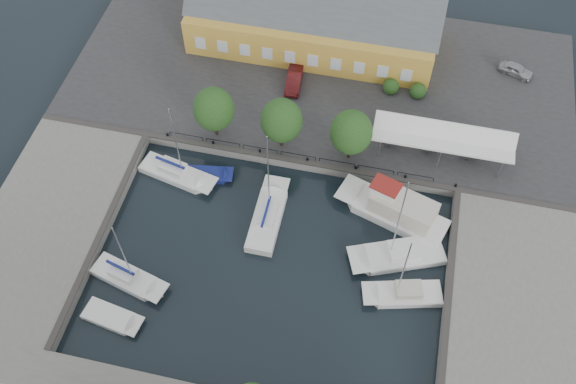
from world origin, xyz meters
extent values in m
plane|color=black|center=(0.00, 0.00, 0.00)|extent=(140.00, 140.00, 0.00)
cube|color=#2D2D30|center=(0.00, 23.00, 0.50)|extent=(56.00, 26.00, 1.00)
cube|color=slate|center=(-22.00, -2.00, 0.50)|extent=(12.00, 24.00, 1.00)
cube|color=slate|center=(22.00, -2.00, 0.50)|extent=(12.00, 24.00, 1.00)
cube|color=#383533|center=(0.00, 10.30, 1.06)|extent=(56.00, 0.60, 0.12)
cube|color=#383533|center=(-16.30, -2.00, 1.06)|extent=(0.60, 24.00, 0.12)
cube|color=#383533|center=(16.30, -2.00, 1.06)|extent=(0.60, 24.00, 0.12)
cylinder|color=black|center=(-14.00, 10.60, 1.20)|extent=(0.24, 0.24, 0.40)
cylinder|color=black|center=(-9.00, 10.60, 1.20)|extent=(0.24, 0.24, 0.40)
cylinder|color=black|center=(-4.00, 10.60, 1.20)|extent=(0.24, 0.24, 0.40)
cylinder|color=black|center=(1.00, 10.60, 1.20)|extent=(0.24, 0.24, 0.40)
cylinder|color=black|center=(6.00, 10.60, 1.20)|extent=(0.24, 0.24, 0.40)
cylinder|color=black|center=(11.00, 10.60, 1.20)|extent=(0.24, 0.24, 0.40)
cylinder|color=black|center=(16.00, 10.60, 1.20)|extent=(0.24, 0.24, 0.40)
cube|color=gold|center=(-2.00, 28.00, 3.25)|extent=(28.00, 10.00, 4.50)
cube|color=#474C51|center=(-2.00, 28.00, 6.75)|extent=(28.56, 7.60, 7.60)
cube|color=white|center=(14.00, 14.50, 3.70)|extent=(14.00, 4.00, 0.25)
cylinder|color=silver|center=(8.00, 12.70, 2.35)|extent=(0.10, 0.10, 2.70)
cylinder|color=silver|center=(8.00, 16.30, 2.35)|extent=(0.10, 0.10, 2.70)
cylinder|color=silver|center=(14.00, 12.70, 2.35)|extent=(0.10, 0.10, 2.70)
cylinder|color=silver|center=(14.00, 16.30, 2.35)|extent=(0.10, 0.10, 2.70)
cylinder|color=silver|center=(20.00, 12.70, 2.35)|extent=(0.10, 0.10, 2.70)
cylinder|color=silver|center=(20.00, 16.30, 2.35)|extent=(0.10, 0.10, 2.70)
cylinder|color=black|center=(-9.00, 12.00, 2.05)|extent=(0.30, 0.30, 2.10)
ellipsoid|color=#1E4518|center=(-9.00, 12.00, 4.88)|extent=(4.20, 4.20, 4.83)
cylinder|color=black|center=(-2.00, 12.00, 2.05)|extent=(0.30, 0.30, 2.10)
ellipsoid|color=#1E4518|center=(-2.00, 12.00, 4.88)|extent=(4.20, 4.20, 4.83)
cylinder|color=black|center=(5.00, 12.00, 2.05)|extent=(0.30, 0.30, 2.10)
ellipsoid|color=#1E4518|center=(5.00, 12.00, 4.88)|extent=(4.20, 4.20, 4.83)
imported|color=#ADB0B5|center=(21.43, 27.97, 1.66)|extent=(4.15, 2.74, 1.31)
imported|color=#561316|center=(-2.63, 20.82, 1.76)|extent=(1.94, 4.69, 1.51)
cube|color=white|center=(-1.44, 2.88, 0.15)|extent=(2.70, 7.09, 1.50)
cube|color=white|center=(-1.44, 3.77, 0.94)|extent=(2.61, 8.51, 0.08)
cube|color=white|center=(-1.44, 3.06, 1.40)|extent=(1.82, 2.84, 0.90)
cylinder|color=silver|center=(-1.45, 4.30, 6.21)|extent=(0.12, 0.12, 10.61)
cube|color=navy|center=(-1.44, 2.88, 2.15)|extent=(0.25, 3.54, 0.22)
cube|color=white|center=(11.16, 6.26, 0.10)|extent=(9.68, 6.07, 1.80)
cube|color=white|center=(10.08, 6.61, 1.04)|extent=(11.36, 6.51, 0.08)
cube|color=beige|center=(11.16, 6.26, 2.10)|extent=(6.83, 4.70, 2.20)
cube|color=white|center=(9.22, 6.90, 3.50)|extent=(2.96, 2.56, 1.20)
cube|color=maroon|center=(9.22, 6.90, 4.15)|extent=(3.20, 2.73, 0.10)
cube|color=white|center=(12.04, 2.21, 0.05)|extent=(7.93, 5.60, 1.30)
cube|color=white|center=(11.19, 1.87, 0.74)|extent=(9.23, 6.03, 0.08)
cube|color=white|center=(11.87, 2.14, 1.20)|extent=(3.49, 3.04, 0.90)
cylinder|color=silver|center=(10.68, 1.66, 6.41)|extent=(0.12, 0.12, 11.41)
cube|color=white|center=(12.89, -1.80, 0.05)|extent=(6.23, 3.77, 1.30)
cube|color=white|center=(12.18, -1.98, 0.74)|extent=(7.33, 3.96, 0.08)
cube|color=beige|center=(12.75, -1.83, 1.20)|extent=(2.66, 2.17, 0.90)
cylinder|color=silver|center=(11.76, -2.08, 5.06)|extent=(0.12, 0.12, 8.72)
cube|color=white|center=(-12.26, 6.62, 0.05)|extent=(7.07, 3.83, 1.30)
cube|color=white|center=(-11.45, 6.43, 0.74)|extent=(8.35, 4.04, 0.08)
cube|color=white|center=(-12.10, 6.58, 1.20)|extent=(2.98, 2.19, 0.90)
cylinder|color=silver|center=(-10.96, 6.32, 5.58)|extent=(0.12, 0.12, 9.77)
cube|color=navy|center=(-12.26, 6.62, 1.95)|extent=(3.31, 0.95, 0.22)
cube|color=white|center=(-12.78, -5.69, 0.05)|extent=(6.44, 3.77, 1.30)
cube|color=white|center=(-12.05, -5.88, 0.74)|extent=(7.58, 3.98, 0.08)
cube|color=white|center=(-12.64, -5.73, 1.20)|extent=(2.74, 2.13, 0.90)
cylinder|color=silver|center=(-11.61, -5.99, 5.15)|extent=(0.12, 0.12, 8.90)
cube|color=navy|center=(-12.78, -5.69, 1.95)|extent=(2.98, 0.98, 0.22)
cube|color=white|center=(-12.74, -9.66, 0.05)|extent=(4.72, 2.80, 0.90)
cube|color=white|center=(-12.19, -9.75, 0.54)|extent=(5.58, 2.87, 0.08)
cube|color=navy|center=(-8.89, 7.17, 0.05)|extent=(4.13, 2.51, 0.80)
cube|color=navy|center=(-8.41, 7.24, 0.49)|extent=(4.89, 2.55, 0.08)
camera|label=1|loc=(7.89, -29.17, 52.74)|focal=40.00mm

